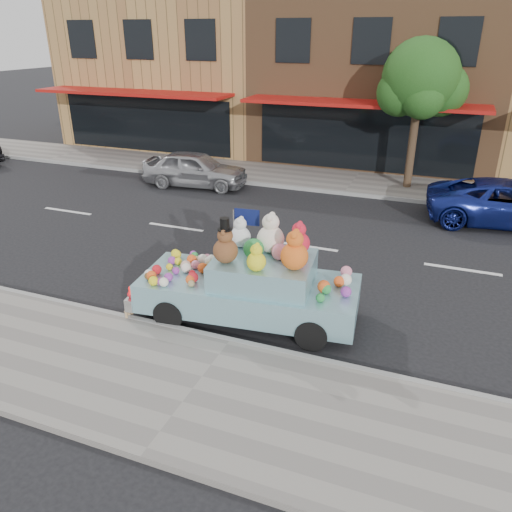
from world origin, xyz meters
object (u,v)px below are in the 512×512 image
at_px(car_blue, 510,203).
at_px(street_tree, 421,84).
at_px(car_silver, 195,169).
at_px(art_car, 251,282).

bearing_deg(car_blue, street_tree, 42.59).
height_order(car_silver, car_blue, car_silver).
bearing_deg(car_silver, street_tree, -77.33).
bearing_deg(art_car, car_blue, 49.97).
distance_m(car_silver, car_blue, 10.63).
bearing_deg(street_tree, car_silver, -161.60).
bearing_deg(art_car, car_silver, 117.78).
bearing_deg(car_blue, art_car, 139.33).
distance_m(street_tree, car_silver, 8.44).
relative_size(street_tree, car_blue, 1.10).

